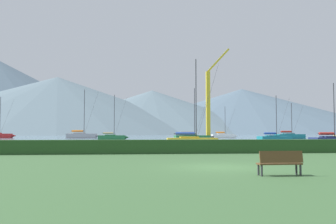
{
  "coord_description": "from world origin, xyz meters",
  "views": [
    {
      "loc": [
        -4.2,
        -16.73,
        1.66
      ],
      "look_at": [
        3.06,
        52.34,
        5.56
      ],
      "focal_mm": 38.25,
      "sensor_mm": 36.0,
      "label": 1
    }
  ],
  "objects_px": {
    "sailboat_slip_6": "(82,135)",
    "sailboat_slip_9": "(275,138)",
    "sailboat_slip_12": "(224,136)",
    "sailboat_slip_3": "(193,141)",
    "park_bench_near_path": "(280,162)",
    "sailboat_slip_7": "(332,140)",
    "sailboat_slip_2": "(112,137)",
    "sailboat_slip_10": "(192,137)",
    "dock_crane": "(209,109)",
    "sailboat_slip_1": "(290,136)"
  },
  "relations": [
    {
      "from": "sailboat_slip_6",
      "to": "sailboat_slip_9",
      "type": "height_order",
      "value": "sailboat_slip_6"
    },
    {
      "from": "sailboat_slip_12",
      "to": "sailboat_slip_3",
      "type": "bearing_deg",
      "value": -107.53
    },
    {
      "from": "sailboat_slip_6",
      "to": "park_bench_near_path",
      "type": "distance_m",
      "value": 89.61
    },
    {
      "from": "sailboat_slip_7",
      "to": "park_bench_near_path",
      "type": "xyz_separation_m",
      "value": [
        -21.84,
        -33.25,
        -0.04
      ]
    },
    {
      "from": "sailboat_slip_2",
      "to": "sailboat_slip_9",
      "type": "relative_size",
      "value": 1.21
    },
    {
      "from": "sailboat_slip_2",
      "to": "sailboat_slip_10",
      "type": "relative_size",
      "value": 0.99
    },
    {
      "from": "sailboat_slip_6",
      "to": "sailboat_slip_7",
      "type": "relative_size",
      "value": 1.59
    },
    {
      "from": "sailboat_slip_2",
      "to": "dock_crane",
      "type": "distance_m",
      "value": 22.27
    },
    {
      "from": "sailboat_slip_1",
      "to": "sailboat_slip_3",
      "type": "distance_m",
      "value": 52.65
    },
    {
      "from": "sailboat_slip_10",
      "to": "sailboat_slip_2",
      "type": "bearing_deg",
      "value": 134.72
    },
    {
      "from": "sailboat_slip_6",
      "to": "park_bench_near_path",
      "type": "xyz_separation_m",
      "value": [
        19.0,
        -87.58,
        -0.25
      ]
    },
    {
      "from": "sailboat_slip_12",
      "to": "dock_crane",
      "type": "height_order",
      "value": "dock_crane"
    },
    {
      "from": "sailboat_slip_1",
      "to": "sailboat_slip_3",
      "type": "height_order",
      "value": "sailboat_slip_3"
    },
    {
      "from": "sailboat_slip_7",
      "to": "park_bench_near_path",
      "type": "height_order",
      "value": "sailboat_slip_7"
    },
    {
      "from": "sailboat_slip_1",
      "to": "sailboat_slip_9",
      "type": "xyz_separation_m",
      "value": [
        -13.81,
        -23.61,
        -0.12
      ]
    },
    {
      "from": "sailboat_slip_3",
      "to": "park_bench_near_path",
      "type": "bearing_deg",
      "value": -91.44
    },
    {
      "from": "sailboat_slip_10",
      "to": "dock_crane",
      "type": "distance_m",
      "value": 11.02
    },
    {
      "from": "sailboat_slip_2",
      "to": "park_bench_near_path",
      "type": "xyz_separation_m",
      "value": [
        9.7,
        -67.4,
        -0.05
      ]
    },
    {
      "from": "sailboat_slip_7",
      "to": "dock_crane",
      "type": "xyz_separation_m",
      "value": [
        -10.85,
        28.5,
        5.99
      ]
    },
    {
      "from": "sailboat_slip_1",
      "to": "sailboat_slip_10",
      "type": "distance_m",
      "value": 32.87
    },
    {
      "from": "park_bench_near_path",
      "to": "sailboat_slip_12",
      "type": "bearing_deg",
      "value": 75.54
    },
    {
      "from": "sailboat_slip_12",
      "to": "sailboat_slip_9",
      "type": "bearing_deg",
      "value": -89.98
    },
    {
      "from": "sailboat_slip_6",
      "to": "sailboat_slip_12",
      "type": "bearing_deg",
      "value": -1.22
    },
    {
      "from": "sailboat_slip_1",
      "to": "park_bench_near_path",
      "type": "relative_size",
      "value": 5.2
    },
    {
      "from": "sailboat_slip_1",
      "to": "sailboat_slip_7",
      "type": "xyz_separation_m",
      "value": [
        -11.8,
        -38.45,
        -0.11
      ]
    },
    {
      "from": "sailboat_slip_7",
      "to": "sailboat_slip_12",
      "type": "bearing_deg",
      "value": 82.64
    },
    {
      "from": "sailboat_slip_12",
      "to": "park_bench_near_path",
      "type": "xyz_separation_m",
      "value": [
        -20.43,
        -85.34,
        -0.08
      ]
    },
    {
      "from": "sailboat_slip_3",
      "to": "sailboat_slip_9",
      "type": "relative_size",
      "value": 1.29
    },
    {
      "from": "sailboat_slip_1",
      "to": "sailboat_slip_2",
      "type": "relative_size",
      "value": 0.89
    },
    {
      "from": "sailboat_slip_3",
      "to": "sailboat_slip_9",
      "type": "xyz_separation_m",
      "value": [
        17.98,
        18.35,
        -0.03
      ]
    },
    {
      "from": "sailboat_slip_12",
      "to": "dock_crane",
      "type": "distance_m",
      "value": 26.11
    },
    {
      "from": "sailboat_slip_6",
      "to": "dock_crane",
      "type": "bearing_deg",
      "value": -38.73
    },
    {
      "from": "sailboat_slip_3",
      "to": "dock_crane",
      "type": "height_order",
      "value": "dock_crane"
    },
    {
      "from": "sailboat_slip_3",
      "to": "sailboat_slip_12",
      "type": "relative_size",
      "value": 1.2
    },
    {
      "from": "sailboat_slip_9",
      "to": "sailboat_slip_1",
      "type": "bearing_deg",
      "value": 50.19
    },
    {
      "from": "sailboat_slip_6",
      "to": "sailboat_slip_3",
      "type": "bearing_deg",
      "value": -68.17
    },
    {
      "from": "sailboat_slip_10",
      "to": "sailboat_slip_12",
      "type": "bearing_deg",
      "value": 60.75
    },
    {
      "from": "sailboat_slip_6",
      "to": "dock_crane",
      "type": "xyz_separation_m",
      "value": [
        29.98,
        -25.83,
        5.78
      ]
    },
    {
      "from": "sailboat_slip_2",
      "to": "sailboat_slip_12",
      "type": "relative_size",
      "value": 1.12
    },
    {
      "from": "dock_crane",
      "to": "sailboat_slip_12",
      "type": "bearing_deg",
      "value": 68.19
    },
    {
      "from": "sailboat_slip_9",
      "to": "park_bench_near_path",
      "type": "height_order",
      "value": "sailboat_slip_9"
    },
    {
      "from": "sailboat_slip_7",
      "to": "park_bench_near_path",
      "type": "distance_m",
      "value": 39.78
    },
    {
      "from": "sailboat_slip_2",
      "to": "park_bench_near_path",
      "type": "bearing_deg",
      "value": -77.27
    },
    {
      "from": "sailboat_slip_1",
      "to": "sailboat_slip_2",
      "type": "bearing_deg",
      "value": 177.58
    },
    {
      "from": "sailboat_slip_2",
      "to": "sailboat_slip_10",
      "type": "xyz_separation_m",
      "value": [
        15.71,
        -13.5,
        0.05
      ]
    },
    {
      "from": "sailboat_slip_3",
      "to": "sailboat_slip_7",
      "type": "distance_m",
      "value": 20.3
    },
    {
      "from": "sailboat_slip_6",
      "to": "sailboat_slip_7",
      "type": "bearing_deg",
      "value": -51.05
    },
    {
      "from": "sailboat_slip_1",
      "to": "sailboat_slip_3",
      "type": "relative_size",
      "value": 0.84
    },
    {
      "from": "sailboat_slip_12",
      "to": "park_bench_near_path",
      "type": "bearing_deg",
      "value": -102.51
    },
    {
      "from": "sailboat_slip_3",
      "to": "sailboat_slip_7",
      "type": "xyz_separation_m",
      "value": [
        19.99,
        3.51,
        -0.02
      ]
    }
  ]
}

